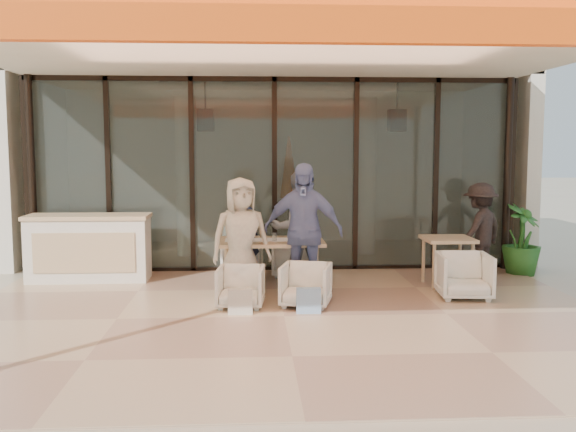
% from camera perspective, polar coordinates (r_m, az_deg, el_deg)
% --- Properties ---
extents(ground, '(70.00, 70.00, 0.00)m').
position_cam_1_polar(ground, '(7.86, -0.35, -9.08)').
color(ground, '#C6B293').
rests_on(ground, ground).
extents(terrace_floor, '(8.00, 6.00, 0.01)m').
position_cam_1_polar(terrace_floor, '(7.86, -0.35, -9.04)').
color(terrace_floor, tan).
rests_on(terrace_floor, ground).
extents(terrace_structure, '(8.00, 6.00, 3.40)m').
position_cam_1_polar(terrace_structure, '(7.41, -0.25, 15.35)').
color(terrace_structure, silver).
rests_on(terrace_structure, ground).
extents(glass_storefront, '(8.08, 0.10, 3.20)m').
position_cam_1_polar(glass_storefront, '(10.59, -1.21, 3.63)').
color(glass_storefront, '#9EADA3').
rests_on(glass_storefront, ground).
extents(interior_block, '(9.05, 3.62, 3.52)m').
position_cam_1_polar(interior_block, '(12.89, -1.57, 6.88)').
color(interior_block, silver).
rests_on(interior_block, ground).
extents(host_counter, '(1.85, 0.65, 1.04)m').
position_cam_1_polar(host_counter, '(10.29, -17.28, -2.70)').
color(host_counter, silver).
rests_on(host_counter, ground).
extents(dining_table, '(1.50, 0.90, 0.93)m').
position_cam_1_polar(dining_table, '(9.17, -1.59, -2.49)').
color(dining_table, '#DEB487').
rests_on(dining_table, ground).
extents(chair_far_left, '(0.66, 0.63, 0.62)m').
position_cam_1_polar(chair_far_left, '(10.16, -4.07, -3.82)').
color(chair_far_left, white).
rests_on(chair_far_left, ground).
extents(chair_far_right, '(0.76, 0.73, 0.62)m').
position_cam_1_polar(chair_far_right, '(10.19, 0.67, -3.77)').
color(chair_far_right, white).
rests_on(chair_far_right, ground).
extents(chair_near_left, '(0.64, 0.60, 0.60)m').
position_cam_1_polar(chair_near_left, '(8.30, -4.23, -6.14)').
color(chair_near_left, white).
rests_on(chair_near_left, ground).
extents(chair_near_right, '(0.73, 0.71, 0.63)m').
position_cam_1_polar(chair_near_right, '(8.32, 1.59, -5.99)').
color(chair_near_right, white).
rests_on(chair_near_right, ground).
extents(diner_navy, '(0.63, 0.52, 1.50)m').
position_cam_1_polar(diner_navy, '(9.60, -4.13, -1.73)').
color(diner_navy, '#1A233B').
rests_on(diner_navy, ground).
extents(diner_grey, '(0.93, 0.79, 1.70)m').
position_cam_1_polar(diner_grey, '(9.61, 0.88, -1.11)').
color(diner_grey, slate).
rests_on(diner_grey, ground).
extents(diner_cream, '(0.92, 0.71, 1.66)m').
position_cam_1_polar(diner_cream, '(8.70, -4.21, -2.02)').
color(diner_cream, beige).
rests_on(diner_cream, ground).
extents(diner_periwinkle, '(1.15, 0.66, 1.85)m').
position_cam_1_polar(diner_periwinkle, '(8.71, 1.32, -1.35)').
color(diner_periwinkle, '#6775AC').
rests_on(diner_periwinkle, ground).
extents(tote_bag_cream, '(0.30, 0.10, 0.34)m').
position_cam_1_polar(tote_bag_cream, '(7.94, -4.27, -7.67)').
color(tote_bag_cream, silver).
rests_on(tote_bag_cream, ground).
extents(tote_bag_blue, '(0.30, 0.10, 0.34)m').
position_cam_1_polar(tote_bag_blue, '(7.97, 1.84, -7.60)').
color(tote_bag_blue, '#99BFD8').
rests_on(tote_bag_blue, ground).
extents(side_table, '(0.70, 0.70, 0.74)m').
position_cam_1_polar(side_table, '(9.72, 14.01, -2.48)').
color(side_table, '#DEB487').
rests_on(side_table, ground).
extents(side_chair, '(0.74, 0.70, 0.70)m').
position_cam_1_polar(side_chair, '(9.06, 15.38, -4.97)').
color(side_chair, white).
rests_on(side_chair, ground).
extents(standing_woman, '(1.11, 1.04, 1.51)m').
position_cam_1_polar(standing_woman, '(10.66, 16.70, -1.18)').
color(standing_woman, black).
rests_on(standing_woman, ground).
extents(potted_palm, '(0.91, 0.91, 1.14)m').
position_cam_1_polar(potted_palm, '(11.05, 20.07, -1.99)').
color(potted_palm, '#1E5919').
rests_on(potted_palm, ground).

